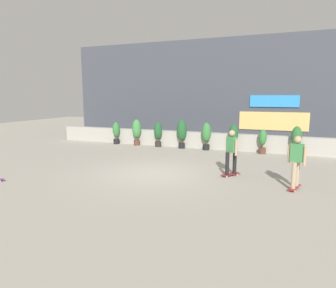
{
  "coord_description": "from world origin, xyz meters",
  "views": [
    {
      "loc": [
        4.54,
        -9.98,
        2.91
      ],
      "look_at": [
        0.0,
        1.5,
        0.9
      ],
      "focal_mm": 31.67,
      "sensor_mm": 36.0,
      "label": 1
    }
  ],
  "objects_px": {
    "potted_plant_5": "(233,136)",
    "potted_plant_7": "(296,139)",
    "potted_plant_6": "(263,141)",
    "potted_plant_4": "(206,134)",
    "potted_plant_1": "(137,130)",
    "potted_plant_2": "(158,133)",
    "potted_plant_0": "(116,132)",
    "skater_far_right": "(231,151)",
    "skater_by_wall_right": "(296,160)",
    "potted_plant_3": "(182,132)"
  },
  "relations": [
    {
      "from": "potted_plant_2",
      "to": "potted_plant_5",
      "type": "relative_size",
      "value": 0.97
    },
    {
      "from": "potted_plant_1",
      "to": "skater_far_right",
      "type": "xyz_separation_m",
      "value": [
        6.4,
        -4.86,
        0.04
      ]
    },
    {
      "from": "potted_plant_1",
      "to": "skater_far_right",
      "type": "relative_size",
      "value": 0.91
    },
    {
      "from": "potted_plant_1",
      "to": "potted_plant_6",
      "type": "bearing_deg",
      "value": 0.0
    },
    {
      "from": "potted_plant_6",
      "to": "skater_far_right",
      "type": "distance_m",
      "value": 4.93
    },
    {
      "from": "potted_plant_5",
      "to": "potted_plant_7",
      "type": "bearing_deg",
      "value": 0.0
    },
    {
      "from": "potted_plant_2",
      "to": "potted_plant_5",
      "type": "distance_m",
      "value": 4.3
    },
    {
      "from": "potted_plant_2",
      "to": "potted_plant_3",
      "type": "height_order",
      "value": "potted_plant_3"
    },
    {
      "from": "potted_plant_2",
      "to": "potted_plant_3",
      "type": "relative_size",
      "value": 0.88
    },
    {
      "from": "potted_plant_0",
      "to": "potted_plant_5",
      "type": "relative_size",
      "value": 0.92
    },
    {
      "from": "potted_plant_5",
      "to": "potted_plant_1",
      "type": "bearing_deg",
      "value": 180.0
    },
    {
      "from": "potted_plant_4",
      "to": "potted_plant_7",
      "type": "bearing_deg",
      "value": 0.0
    },
    {
      "from": "potted_plant_4",
      "to": "potted_plant_6",
      "type": "height_order",
      "value": "potted_plant_4"
    },
    {
      "from": "potted_plant_2",
      "to": "skater_far_right",
      "type": "relative_size",
      "value": 0.83
    },
    {
      "from": "potted_plant_6",
      "to": "potted_plant_3",
      "type": "bearing_deg",
      "value": -180.0
    },
    {
      "from": "potted_plant_5",
      "to": "skater_by_wall_right",
      "type": "height_order",
      "value": "skater_by_wall_right"
    },
    {
      "from": "potted_plant_2",
      "to": "potted_plant_4",
      "type": "height_order",
      "value": "potted_plant_4"
    },
    {
      "from": "potted_plant_2",
      "to": "potted_plant_4",
      "type": "xyz_separation_m",
      "value": [
        2.85,
        0.0,
        0.06
      ]
    },
    {
      "from": "potted_plant_4",
      "to": "potted_plant_7",
      "type": "xyz_separation_m",
      "value": [
        4.48,
        0.0,
        -0.02
      ]
    },
    {
      "from": "potted_plant_0",
      "to": "potted_plant_7",
      "type": "bearing_deg",
      "value": 0.0
    },
    {
      "from": "potted_plant_2",
      "to": "potted_plant_4",
      "type": "relative_size",
      "value": 0.95
    },
    {
      "from": "potted_plant_6",
      "to": "potted_plant_7",
      "type": "bearing_deg",
      "value": -0.0
    },
    {
      "from": "potted_plant_0",
      "to": "potted_plant_1",
      "type": "distance_m",
      "value": 1.41
    },
    {
      "from": "potted_plant_1",
      "to": "potted_plant_2",
      "type": "height_order",
      "value": "potted_plant_1"
    },
    {
      "from": "potted_plant_0",
      "to": "potted_plant_3",
      "type": "xyz_separation_m",
      "value": [
        4.23,
        -0.0,
        0.19
      ]
    },
    {
      "from": "potted_plant_2",
      "to": "potted_plant_1",
      "type": "bearing_deg",
      "value": 180.0
    },
    {
      "from": "potted_plant_1",
      "to": "potted_plant_2",
      "type": "relative_size",
      "value": 1.1
    },
    {
      "from": "potted_plant_3",
      "to": "skater_by_wall_right",
      "type": "height_order",
      "value": "skater_by_wall_right"
    },
    {
      "from": "potted_plant_1",
      "to": "potted_plant_4",
      "type": "distance_m",
      "value": 4.23
    },
    {
      "from": "potted_plant_7",
      "to": "potted_plant_2",
      "type": "bearing_deg",
      "value": -180.0
    },
    {
      "from": "potted_plant_5",
      "to": "potted_plant_4",
      "type": "bearing_deg",
      "value": 180.0
    },
    {
      "from": "potted_plant_0",
      "to": "potted_plant_4",
      "type": "distance_m",
      "value": 5.64
    },
    {
      "from": "potted_plant_1",
      "to": "potted_plant_7",
      "type": "relative_size",
      "value": 1.05
    },
    {
      "from": "potted_plant_5",
      "to": "skater_by_wall_right",
      "type": "bearing_deg",
      "value": -63.37
    },
    {
      "from": "potted_plant_0",
      "to": "potted_plant_6",
      "type": "relative_size",
      "value": 1.07
    },
    {
      "from": "potted_plant_4",
      "to": "skater_by_wall_right",
      "type": "height_order",
      "value": "skater_by_wall_right"
    },
    {
      "from": "potted_plant_7",
      "to": "potted_plant_6",
      "type": "bearing_deg",
      "value": 180.0
    },
    {
      "from": "potted_plant_0",
      "to": "skater_by_wall_right",
      "type": "height_order",
      "value": "skater_by_wall_right"
    },
    {
      "from": "potted_plant_0",
      "to": "potted_plant_7",
      "type": "relative_size",
      "value": 0.91
    },
    {
      "from": "potted_plant_1",
      "to": "potted_plant_5",
      "type": "relative_size",
      "value": 1.06
    },
    {
      "from": "potted_plant_6",
      "to": "potted_plant_5",
      "type": "bearing_deg",
      "value": -180.0
    },
    {
      "from": "potted_plant_3",
      "to": "potted_plant_5",
      "type": "relative_size",
      "value": 1.1
    },
    {
      "from": "potted_plant_2",
      "to": "skater_far_right",
      "type": "height_order",
      "value": "skater_far_right"
    },
    {
      "from": "potted_plant_0",
      "to": "skater_by_wall_right",
      "type": "bearing_deg",
      "value": -29.86
    },
    {
      "from": "potted_plant_4",
      "to": "skater_by_wall_right",
      "type": "relative_size",
      "value": 0.88
    },
    {
      "from": "potted_plant_3",
      "to": "potted_plant_7",
      "type": "distance_m",
      "value": 5.89
    },
    {
      "from": "potted_plant_4",
      "to": "potted_plant_6",
      "type": "relative_size",
      "value": 1.19
    },
    {
      "from": "potted_plant_0",
      "to": "potted_plant_3",
      "type": "distance_m",
      "value": 4.24
    },
    {
      "from": "potted_plant_5",
      "to": "potted_plant_0",
      "type": "bearing_deg",
      "value": 180.0
    },
    {
      "from": "potted_plant_1",
      "to": "potted_plant_0",
      "type": "bearing_deg",
      "value": 180.0
    }
  ]
}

